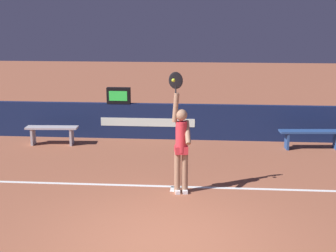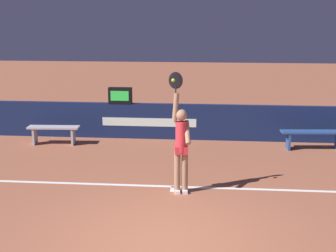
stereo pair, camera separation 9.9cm
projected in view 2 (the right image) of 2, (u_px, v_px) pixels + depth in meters
ground_plane at (161, 242)px, 7.63m from camera, size 60.00×60.00×0.00m
court_lines at (159, 251)px, 7.33m from camera, size 10.21×5.88×0.00m
back_wall at (184, 122)px, 13.87m from camera, size 14.32×0.18×1.06m
speed_display at (120, 95)px, 13.86m from camera, size 0.69×0.21×0.46m
tennis_player at (181, 144)px, 9.55m from camera, size 0.48×0.46×2.53m
tennis_ball at (173, 80)px, 9.10m from camera, size 0.07×0.07×0.07m
courtside_bench_near at (313, 135)px, 12.83m from camera, size 1.79×0.49×0.52m
courtside_bench_far at (54, 131)px, 13.34m from camera, size 1.47×0.44×0.52m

